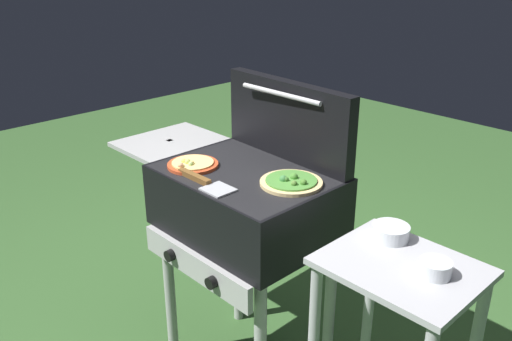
{
  "coord_description": "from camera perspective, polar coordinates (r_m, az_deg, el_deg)",
  "views": [
    {
      "loc": [
        1.33,
        -1.22,
        1.65
      ],
      "look_at": [
        0.05,
        0.0,
        0.92
      ],
      "focal_mm": 37.69,
      "sensor_mm": 36.0,
      "label": 1
    }
  ],
  "objects": [
    {
      "name": "topping_bowl_near",
      "position": [
        1.74,
        14.09,
        -6.42
      ],
      "size": [
        0.12,
        0.12,
        0.04
      ],
      "color": "silver",
      "rests_on": "prep_table"
    },
    {
      "name": "pizza_cheese",
      "position": [
        2.01,
        -6.77,
        0.67
      ],
      "size": [
        0.19,
        0.19,
        0.03
      ],
      "color": "#C64723",
      "rests_on": "grill"
    },
    {
      "name": "grill",
      "position": [
        2.02,
        -1.35,
        -3.82
      ],
      "size": [
        0.96,
        0.53,
        0.9
      ],
      "color": "black",
      "rests_on": "ground_plane"
    },
    {
      "name": "topping_bowl_far",
      "position": [
        1.59,
        18.47,
        -9.86
      ],
      "size": [
        0.09,
        0.09,
        0.04
      ],
      "color": "silver",
      "rests_on": "prep_table"
    },
    {
      "name": "grill_lid_open",
      "position": [
        2.05,
        3.39,
        5.39
      ],
      "size": [
        0.63,
        0.09,
        0.3
      ],
      "color": "black",
      "rests_on": "grill"
    },
    {
      "name": "spatula",
      "position": [
        1.86,
        -5.54,
        -1.21
      ],
      "size": [
        0.26,
        0.09,
        0.02
      ],
      "color": "#B7BABF",
      "rests_on": "grill"
    },
    {
      "name": "pizza_veggie",
      "position": [
        1.85,
        3.76,
        -1.21
      ],
      "size": [
        0.22,
        0.22,
        0.04
      ],
      "color": "#E0C17F",
      "rests_on": "grill"
    },
    {
      "name": "prep_table",
      "position": [
        1.76,
        14.42,
        -16.16
      ],
      "size": [
        0.44,
        0.36,
        0.81
      ],
      "color": "#B2B2B7",
      "rests_on": "ground_plane"
    }
  ]
}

